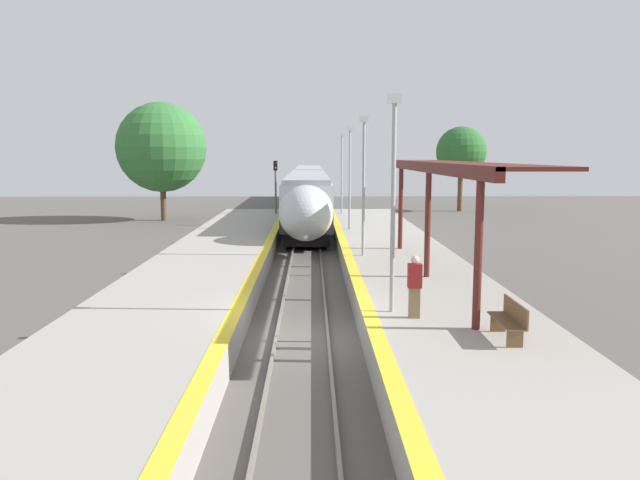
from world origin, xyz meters
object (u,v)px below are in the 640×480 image
Objects in this scene: lamppost_far at (350,171)px; lamppost_farthest at (342,168)px; platform_bench at (510,319)px; lamppost_mid at (364,177)px; person_waiting at (415,286)px; railway_signal at (276,186)px; lamppost_near at (393,190)px; train at (308,189)px.

lamppost_far is 9.49m from lamppost_farthest.
lamppost_farthest is at bearing 90.00° from lamppost_far.
platform_bench is 0.29× the size of lamppost_far.
lamppost_mid is at bearing 101.28° from platform_bench.
railway_signal is (-5.27, 29.14, 1.11)m from person_waiting.
lamppost_mid is at bearing -90.00° from lamppost_far.
lamppost_far is at bearing 90.00° from lamppost_mid.
platform_bench is 31.28m from lamppost_farthest.
lamppost_farthest is at bearing 94.44° from platform_bench.
lamppost_near is 1.00× the size of lamppost_far.
person_waiting is 29.64m from railway_signal.
lamppost_farthest is at bearing -0.24° from railway_signal.
train is 8.56m from lamppost_farthest.
lamppost_far reaches higher than railway_signal.
lamppost_farthest is (0.00, 18.98, 0.00)m from lamppost_mid.
train is 29.31× the size of person_waiting.
railway_signal is 0.81× the size of lamppost_farthest.
lamppost_near is 18.98m from lamppost_far.
lamppost_mid is (-2.41, 12.09, 2.82)m from platform_bench.
lamppost_mid and lamppost_far have the same top height.
train is 10.33× the size of railway_signal.
train is at bearing 95.18° from lamppost_mid.
platform_bench is 4.53m from lamppost_near.
lamppost_mid is 1.00× the size of lamppost_far.
person_waiting is 0.28× the size of lamppost_far.
person_waiting is at bearing -79.75° from railway_signal.
person_waiting is (2.95, -37.09, -0.46)m from train.
lamppost_farthest is at bearing 91.00° from person_waiting.
lamppost_farthest is at bearing 90.00° from lamppost_near.
person_waiting is 2.58m from lamppost_near.
platform_bench is at bearing -82.91° from train.
lamppost_farthest is (4.76, -0.02, 1.34)m from railway_signal.
lamppost_farthest reaches higher than platform_bench.
lamppost_farthest reaches higher than railway_signal.
lamppost_farthest reaches higher than person_waiting.
lamppost_near is (2.44, -36.43, 1.99)m from train.
lamppost_far reaches higher than person_waiting.
platform_bench is 0.36× the size of railway_signal.
lamppost_near reaches higher than person_waiting.
lamppost_far reaches higher than platform_bench.
railway_signal is (-7.17, 31.08, 1.49)m from platform_bench.
lamppost_farthest is (-0.51, 29.12, 2.44)m from person_waiting.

